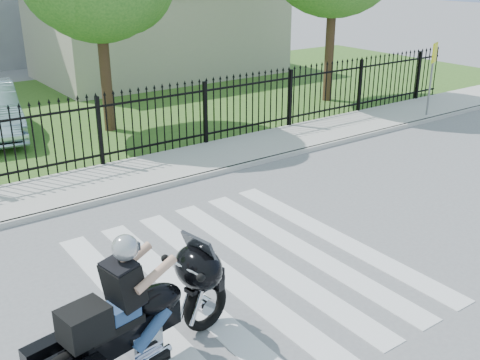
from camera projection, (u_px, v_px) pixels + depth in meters
ground at (248, 270)px, 9.29m from camera, size 120.00×120.00×0.00m
crosswalk at (248, 270)px, 9.29m from camera, size 5.00×5.50×0.01m
sidewalk at (120, 178)px, 13.05m from camera, size 40.00×2.00×0.12m
curb at (140, 191)px, 12.29m from camera, size 40.00×0.12×0.12m
grass_strip at (30, 117)px, 18.36m from camera, size 40.00×12.00×0.02m
iron_fence at (100, 133)px, 13.50m from camera, size 26.00×0.04×1.80m
building_low at (159, 34)px, 24.55m from camera, size 10.00×6.00×3.50m
motorcycle_rider at (135, 315)px, 6.78m from camera, size 2.88×1.27×1.92m
traffic_sign at (433, 64)px, 17.53m from camera, size 0.47×0.24×2.29m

